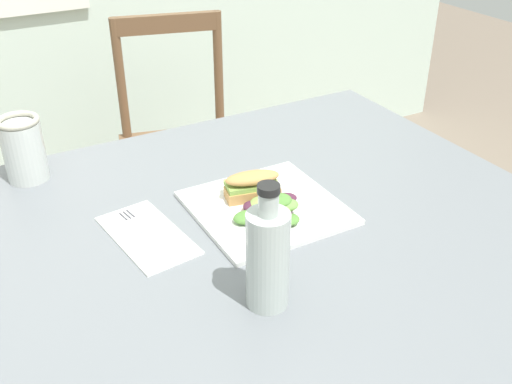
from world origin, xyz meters
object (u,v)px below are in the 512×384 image
object	(u,v)px
dining_table	(255,280)
plate_lunch	(266,208)
sandwich_half_front	(252,184)
bottle_cold_brew	(268,263)
fork_on_napkin	(142,229)
mason_jar_iced_tea	(24,152)
chair_wooden_far	(180,147)

from	to	relation	value
dining_table	plate_lunch	xyz separation A→B (m)	(0.05, 0.05, 0.12)
plate_lunch	dining_table	bearing A→B (deg)	-136.60
sandwich_half_front	bottle_cold_brew	size ratio (longest dim) A/B	0.55
sandwich_half_front	dining_table	bearing A→B (deg)	-116.21
dining_table	bottle_cold_brew	xyz separation A→B (m)	(-0.08, -0.19, 0.20)
fork_on_napkin	dining_table	bearing A→B (deg)	-26.98
dining_table	mason_jar_iced_tea	size ratio (longest dim) A/B	8.48
dining_table	chair_wooden_far	size ratio (longest dim) A/B	1.36
mason_jar_iced_tea	bottle_cold_brew	bearing A→B (deg)	-67.51
dining_table	plate_lunch	bearing A→B (deg)	43.40
dining_table	mason_jar_iced_tea	bearing A→B (deg)	128.75
fork_on_napkin	mason_jar_iced_tea	bearing A→B (deg)	114.34
dining_table	fork_on_napkin	bearing A→B (deg)	153.02
chair_wooden_far	sandwich_half_front	world-z (taller)	chair_wooden_far
dining_table	mason_jar_iced_tea	distance (m)	0.55
sandwich_half_front	bottle_cold_brew	distance (m)	0.31
mason_jar_iced_tea	fork_on_napkin	bearing A→B (deg)	-65.66
plate_lunch	mason_jar_iced_tea	size ratio (longest dim) A/B	1.95
chair_wooden_far	bottle_cold_brew	world-z (taller)	bottle_cold_brew
bottle_cold_brew	mason_jar_iced_tea	size ratio (longest dim) A/B	1.51
plate_lunch	sandwich_half_front	xyz separation A→B (m)	(-0.01, 0.04, 0.03)
plate_lunch	bottle_cold_brew	distance (m)	0.28
chair_wooden_far	sandwich_half_front	distance (m)	0.93
fork_on_napkin	bottle_cold_brew	size ratio (longest dim) A/B	0.88
plate_lunch	fork_on_napkin	bearing A→B (deg)	169.42
sandwich_half_front	fork_on_napkin	distance (m)	0.23
dining_table	fork_on_napkin	distance (m)	0.24
mason_jar_iced_tea	plate_lunch	bearing A→B (deg)	-43.28
dining_table	sandwich_half_front	world-z (taller)	sandwich_half_front
dining_table	chair_wooden_far	xyz separation A→B (m)	(0.23, 0.94, -0.17)
fork_on_napkin	bottle_cold_brew	world-z (taller)	bottle_cold_brew
chair_wooden_far	plate_lunch	world-z (taller)	chair_wooden_far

